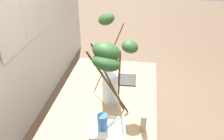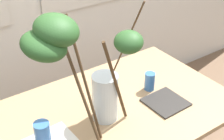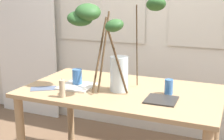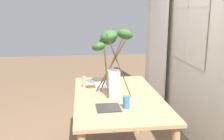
# 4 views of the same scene
# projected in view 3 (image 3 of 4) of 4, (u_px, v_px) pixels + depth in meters

# --- Properties ---
(curtain_sheer_side) EXTENTS (0.84, 0.03, 2.31)m
(curtain_sheer_side) POSITION_uv_depth(u_px,v_px,m) (24.00, 22.00, 3.66)
(curtain_sheer_side) COLOR white
(curtain_sheer_side) RESTS_ON ground
(dining_table) EXTENTS (1.49, 0.86, 0.78)m
(dining_table) POSITION_uv_depth(u_px,v_px,m) (121.00, 103.00, 2.37)
(dining_table) COLOR tan
(dining_table) RESTS_ON ground
(vase_with_branches) EXTENTS (0.75, 0.39, 0.71)m
(vase_with_branches) POSITION_uv_depth(u_px,v_px,m) (106.00, 37.00, 2.24)
(vase_with_branches) COLOR silver
(vase_with_branches) RESTS_ON dining_table
(drinking_glass_blue_left) EXTENTS (0.08, 0.08, 0.13)m
(drinking_glass_blue_left) POSITION_uv_depth(u_px,v_px,m) (77.00, 77.00, 2.43)
(drinking_glass_blue_left) COLOR #386BAD
(drinking_glass_blue_left) RESTS_ON dining_table
(drinking_glass_blue_right) EXTENTS (0.06, 0.06, 0.11)m
(drinking_glass_blue_right) POSITION_uv_depth(u_px,v_px,m) (169.00, 87.00, 2.22)
(drinking_glass_blue_right) COLOR #386BAD
(drinking_glass_blue_right) RESTS_ON dining_table
(plate_square_left) EXTENTS (0.26, 0.26, 0.01)m
(plate_square_left) POSITION_uv_depth(u_px,v_px,m) (77.00, 86.00, 2.40)
(plate_square_left) COLOR silver
(plate_square_left) RESTS_ON dining_table
(plate_square_right) EXTENTS (0.22, 0.22, 0.01)m
(plate_square_right) POSITION_uv_depth(u_px,v_px,m) (161.00, 100.00, 2.09)
(plate_square_right) COLOR #2D2B28
(plate_square_right) RESTS_ON dining_table
(napkin_folded) EXTENTS (0.22, 0.20, 0.00)m
(napkin_folded) POSITION_uv_depth(u_px,v_px,m) (44.00, 89.00, 2.35)
(napkin_folded) COLOR #4C566B
(napkin_folded) RESTS_ON dining_table
(pillar_candle) EXTENTS (0.04, 0.04, 0.14)m
(pillar_candle) POSITION_uv_depth(u_px,v_px,m) (62.00, 89.00, 2.15)
(pillar_candle) COLOR tan
(pillar_candle) RESTS_ON dining_table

